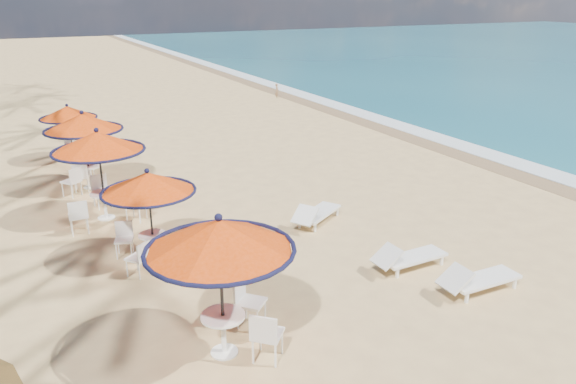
{
  "coord_description": "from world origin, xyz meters",
  "views": [
    {
      "loc": [
        -7.57,
        -8.37,
        6.07
      ],
      "look_at": [
        -1.33,
        3.77,
        1.2
      ],
      "focal_mm": 35.0,
      "sensor_mm": 36.0,
      "label": 1
    }
  ],
  "objects_px": {
    "station_1": "(148,195)",
    "station_0": "(224,248)",
    "station_3": "(82,132)",
    "station_4": "(69,117)",
    "lounger_mid": "(407,257)",
    "lounger_near": "(477,279)",
    "station_2": "(99,153)",
    "lounger_far": "(316,213)"
  },
  "relations": [
    {
      "from": "station_1",
      "to": "station_0",
      "type": "bearing_deg",
      "value": -86.35
    },
    {
      "from": "station_3",
      "to": "station_4",
      "type": "bearing_deg",
      "value": 89.57
    },
    {
      "from": "station_0",
      "to": "station_1",
      "type": "bearing_deg",
      "value": 93.65
    },
    {
      "from": "station_1",
      "to": "lounger_mid",
      "type": "xyz_separation_m",
      "value": [
        5.12,
        -3.13,
        -1.37
      ]
    },
    {
      "from": "station_4",
      "to": "lounger_near",
      "type": "xyz_separation_m",
      "value": [
        6.25,
        -14.54,
        -1.34
      ]
    },
    {
      "from": "station_3",
      "to": "lounger_near",
      "type": "height_order",
      "value": "station_3"
    },
    {
      "from": "station_2",
      "to": "lounger_near",
      "type": "relative_size",
      "value": 1.36
    },
    {
      "from": "station_1",
      "to": "station_2",
      "type": "height_order",
      "value": "station_2"
    },
    {
      "from": "station_0",
      "to": "lounger_mid",
      "type": "relative_size",
      "value": 1.42
    },
    {
      "from": "station_1",
      "to": "lounger_near",
      "type": "distance_m",
      "value": 7.53
    },
    {
      "from": "station_2",
      "to": "station_3",
      "type": "distance_m",
      "value": 2.98
    },
    {
      "from": "station_3",
      "to": "station_1",
      "type": "bearing_deg",
      "value": -85.14
    },
    {
      "from": "station_3",
      "to": "lounger_mid",
      "type": "xyz_separation_m",
      "value": [
        5.65,
        -9.35,
        -1.57
      ]
    },
    {
      "from": "station_3",
      "to": "lounger_mid",
      "type": "relative_size",
      "value": 1.37
    },
    {
      "from": "station_0",
      "to": "lounger_mid",
      "type": "height_order",
      "value": "station_0"
    },
    {
      "from": "lounger_near",
      "to": "station_0",
      "type": "bearing_deg",
      "value": 176.32
    },
    {
      "from": "station_1",
      "to": "station_2",
      "type": "distance_m",
      "value": 3.29
    },
    {
      "from": "station_3",
      "to": "lounger_near",
      "type": "xyz_separation_m",
      "value": [
        6.28,
        -10.89,
        -1.56
      ]
    },
    {
      "from": "station_0",
      "to": "lounger_far",
      "type": "xyz_separation_m",
      "value": [
        4.3,
        4.38,
        -1.73
      ]
    },
    {
      "from": "station_2",
      "to": "lounger_mid",
      "type": "height_order",
      "value": "station_2"
    },
    {
      "from": "station_1",
      "to": "lounger_near",
      "type": "xyz_separation_m",
      "value": [
        5.75,
        -4.66,
        -1.36
      ]
    },
    {
      "from": "lounger_near",
      "to": "lounger_mid",
      "type": "bearing_deg",
      "value": 113.49
    },
    {
      "from": "station_0",
      "to": "station_1",
      "type": "relative_size",
      "value": 1.17
    },
    {
      "from": "station_1",
      "to": "lounger_mid",
      "type": "distance_m",
      "value": 6.15
    },
    {
      "from": "station_1",
      "to": "station_4",
      "type": "bearing_deg",
      "value": 92.91
    },
    {
      "from": "station_2",
      "to": "station_1",
      "type": "bearing_deg",
      "value": -81.02
    },
    {
      "from": "station_3",
      "to": "lounger_near",
      "type": "relative_size",
      "value": 1.33
    },
    {
      "from": "station_1",
      "to": "lounger_near",
      "type": "bearing_deg",
      "value": -39.04
    },
    {
      "from": "station_3",
      "to": "lounger_mid",
      "type": "bearing_deg",
      "value": -58.87
    },
    {
      "from": "lounger_mid",
      "to": "station_3",
      "type": "bearing_deg",
      "value": 119.86
    },
    {
      "from": "station_2",
      "to": "lounger_far",
      "type": "distance_m",
      "value": 6.15
    },
    {
      "from": "station_3",
      "to": "lounger_far",
      "type": "xyz_separation_m",
      "value": [
        5.1,
        -6.06,
        -1.57
      ]
    },
    {
      "from": "station_1",
      "to": "station_3",
      "type": "bearing_deg",
      "value": 94.86
    },
    {
      "from": "lounger_far",
      "to": "station_0",
      "type": "bearing_deg",
      "value": -166.39
    },
    {
      "from": "station_2",
      "to": "lounger_near",
      "type": "height_order",
      "value": "station_2"
    },
    {
      "from": "station_0",
      "to": "lounger_far",
      "type": "height_order",
      "value": "station_0"
    },
    {
      "from": "station_1",
      "to": "station_2",
      "type": "bearing_deg",
      "value": 98.98
    },
    {
      "from": "station_1",
      "to": "station_4",
      "type": "distance_m",
      "value": 9.89
    },
    {
      "from": "station_0",
      "to": "station_4",
      "type": "height_order",
      "value": "station_0"
    },
    {
      "from": "lounger_near",
      "to": "station_3",
      "type": "bearing_deg",
      "value": 121.07
    },
    {
      "from": "station_4",
      "to": "station_3",
      "type": "bearing_deg",
      "value": -90.43
    },
    {
      "from": "lounger_near",
      "to": "lounger_mid",
      "type": "distance_m",
      "value": 1.66
    }
  ]
}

